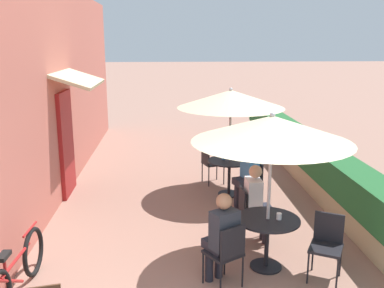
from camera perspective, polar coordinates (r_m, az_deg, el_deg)
cafe_facade_wall at (r=9.28m, az=-17.13°, el=6.97°), size 0.98×11.91×4.20m
planter_hedge at (r=9.86m, az=15.08°, el=-1.72°), size 0.60×10.91×1.01m
patio_table_near at (r=6.04m, az=10.01°, el=-11.25°), size 0.88×0.88×0.72m
patio_umbrella_near at (r=5.59m, az=10.61°, el=1.98°), size 2.10×2.10×2.18m
cafe_chair_near_left at (r=6.72m, az=7.63°, el=-8.83°), size 0.41×0.41×0.87m
seated_patron_near_left at (r=6.69m, az=8.62°, el=-7.43°), size 0.41×0.35×1.25m
cafe_chair_near_right at (r=5.52m, az=4.68°, el=-13.99°), size 0.55×0.55×0.87m
seated_patron_near_right at (r=5.52m, az=3.96°, el=-11.99°), size 0.48×0.51×1.25m
cafe_chair_near_back at (r=6.00m, az=17.55°, el=-12.27°), size 0.54×0.54×0.87m
coffee_cup_near at (r=5.95m, az=11.53°, el=-9.42°), size 0.07×0.07×0.09m
patio_table_mid at (r=8.68m, az=4.99°, el=-3.26°), size 0.88×0.88×0.72m
patio_umbrella_mid at (r=8.38m, az=5.19°, el=6.00°), size 2.10×2.10×2.18m
cafe_chair_mid_left at (r=8.08m, az=7.98°, el=-4.94°), size 0.51×0.51×0.87m
seated_patron_mid_left at (r=7.97m, az=7.32°, el=-3.88°), size 0.48×0.43×1.25m
cafe_chair_mid_right at (r=9.33m, az=2.40°, el=-2.26°), size 0.51×0.51×0.87m
coffee_cup_mid at (r=8.67m, az=4.23°, el=-1.79°), size 0.07×0.07×0.09m
bicycle_leaning at (r=5.79m, az=-22.29°, el=-15.58°), size 0.16×1.75×0.75m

